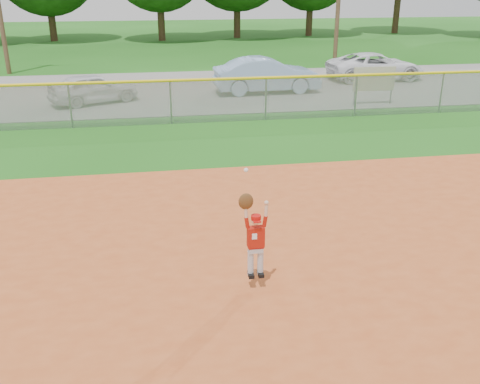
% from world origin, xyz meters
% --- Properties ---
extents(ground, '(120.00, 120.00, 0.00)m').
position_xyz_m(ground, '(0.00, 0.00, 0.00)').
color(ground, '#1B5914').
rests_on(ground, ground).
extents(clay_infield, '(24.00, 16.00, 0.04)m').
position_xyz_m(clay_infield, '(0.00, -3.00, 0.02)').
color(clay_infield, '#B44C20').
rests_on(clay_infield, ground).
extents(parking_strip, '(44.00, 10.00, 0.03)m').
position_xyz_m(parking_strip, '(0.00, 16.00, 0.01)').
color(parking_strip, slate).
rests_on(parking_strip, ground).
extents(car_white_a, '(3.75, 2.74, 1.19)m').
position_xyz_m(car_white_a, '(-2.92, 13.78, 0.62)').
color(car_white_a, silver).
rests_on(car_white_a, parking_strip).
extents(car_blue, '(4.63, 1.79, 1.51)m').
position_xyz_m(car_blue, '(4.38, 14.74, 0.78)').
color(car_blue, '#8EADD4').
rests_on(car_blue, parking_strip).
extents(car_white_b, '(4.78, 2.34, 1.31)m').
position_xyz_m(car_white_b, '(10.33, 16.94, 0.68)').
color(car_white_b, white).
rests_on(car_white_b, parking_strip).
extents(sponsor_sign, '(1.69, 0.11, 1.50)m').
position_xyz_m(sponsor_sign, '(8.04, 11.68, 0.99)').
color(sponsor_sign, gray).
rests_on(sponsor_sign, ground).
extents(outfield_fence, '(40.06, 0.10, 1.55)m').
position_xyz_m(outfield_fence, '(0.00, 10.00, 0.88)').
color(outfield_fence, gray).
rests_on(outfield_fence, ground).
extents(ballplayer, '(0.47, 0.20, 1.85)m').
position_xyz_m(ballplayer, '(0.81, -0.89, 0.95)').
color(ballplayer, silver).
rests_on(ballplayer, ground).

